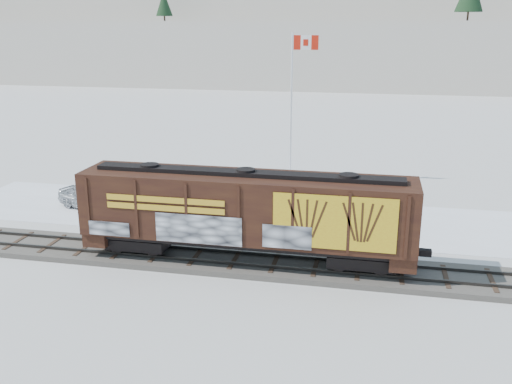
% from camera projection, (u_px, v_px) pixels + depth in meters
% --- Properties ---
extents(ground, '(500.00, 500.00, 0.00)m').
position_uv_depth(ground, '(235.00, 264.00, 28.30)').
color(ground, white).
rests_on(ground, ground).
extents(rail_track, '(50.00, 3.40, 0.43)m').
position_uv_depth(rail_track, '(235.00, 261.00, 28.26)').
color(rail_track, '#59544C').
rests_on(rail_track, ground).
extents(parking_strip, '(40.00, 8.00, 0.03)m').
position_uv_depth(parking_strip, '(264.00, 216.00, 35.34)').
color(parking_strip, white).
rests_on(parking_strip, ground).
extents(hillside, '(360.00, 110.00, 93.00)m').
position_uv_depth(hillside, '(357.00, 13.00, 155.46)').
color(hillside, white).
rests_on(hillside, ground).
extents(hopper_railcar, '(16.04, 3.06, 4.36)m').
position_uv_depth(hopper_railcar, '(246.00, 210.00, 27.38)').
color(hopper_railcar, black).
rests_on(hopper_railcar, rail_track).
extents(flagpole, '(2.30, 0.90, 10.91)m').
position_uv_depth(flagpole, '(292.00, 130.00, 41.85)').
color(flagpole, silver).
rests_on(flagpole, ground).
extents(car_silver, '(4.97, 3.40, 1.57)m').
position_uv_depth(car_silver, '(90.00, 197.00, 36.55)').
color(car_silver, '#AEB1B6').
rests_on(car_silver, parking_strip).
extents(car_white, '(5.43, 2.50, 1.72)m').
position_uv_depth(car_white, '(269.00, 212.00, 33.33)').
color(car_white, silver).
rests_on(car_white, parking_strip).
extents(car_dark, '(5.30, 2.94, 1.45)m').
position_uv_depth(car_dark, '(318.00, 206.00, 34.81)').
color(car_dark, black).
rests_on(car_dark, parking_strip).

